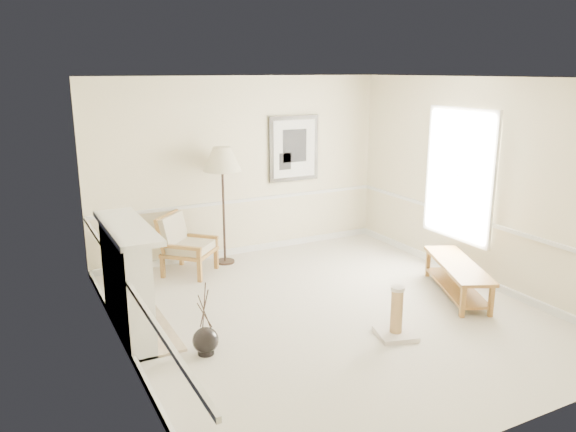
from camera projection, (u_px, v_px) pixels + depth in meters
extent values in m
plane|color=silver|center=(328.00, 313.00, 7.12)|extent=(5.50, 5.50, 0.00)
cube|color=beige|center=(241.00, 167.00, 9.11)|extent=(5.00, 0.04, 2.90)
cube|color=beige|center=(516.00, 272.00, 4.39)|extent=(5.00, 0.04, 2.90)
cube|color=beige|center=(119.00, 228.00, 5.63)|extent=(0.04, 5.50, 2.90)
cube|color=beige|center=(482.00, 183.00, 7.87)|extent=(0.04, 5.50, 2.90)
cube|color=white|center=(333.00, 78.00, 6.39)|extent=(5.00, 5.50, 0.04)
cube|color=white|center=(244.00, 250.00, 9.45)|extent=(4.95, 0.04, 0.10)
cube|color=white|center=(243.00, 201.00, 9.23)|extent=(4.95, 0.04, 0.05)
cube|color=white|center=(460.00, 175.00, 8.19)|extent=(0.03, 1.20, 1.80)
cube|color=white|center=(459.00, 175.00, 8.18)|extent=(0.05, 1.34, 1.94)
cube|color=black|center=(294.00, 149.00, 9.45)|extent=(0.92, 0.04, 1.10)
cube|color=white|center=(294.00, 149.00, 9.43)|extent=(0.78, 0.01, 0.96)
cube|color=black|center=(295.00, 146.00, 9.41)|extent=(0.45, 0.01, 0.55)
cube|color=white|center=(126.00, 283.00, 6.42)|extent=(0.28, 1.50, 1.25)
cube|color=white|center=(126.00, 227.00, 6.28)|extent=(0.46, 1.64, 0.06)
cube|color=#C6B28E|center=(139.00, 287.00, 6.50)|extent=(0.02, 1.05, 0.95)
cube|color=black|center=(141.00, 297.00, 6.54)|extent=(0.02, 0.62, 0.58)
cube|color=#AF8E3A|center=(143.00, 317.00, 6.61)|extent=(0.01, 0.66, 0.05)
cube|color=#C6B28E|center=(144.00, 329.00, 6.65)|extent=(0.60, 1.50, 0.03)
sphere|color=black|center=(206.00, 340.00, 6.04)|extent=(0.28, 0.28, 0.28)
cylinder|color=black|center=(206.00, 350.00, 6.08)|extent=(0.18, 0.18, 0.08)
cylinder|color=black|center=(204.00, 308.00, 5.95)|extent=(0.09, 0.10, 0.45)
cylinder|color=black|center=(204.00, 312.00, 5.96)|extent=(0.11, 0.12, 0.37)
cylinder|color=black|center=(204.00, 305.00, 5.94)|extent=(0.05, 0.05, 0.53)
cube|color=olive|center=(200.00, 270.00, 8.10)|extent=(0.08, 0.08, 0.37)
cube|color=olive|center=(163.00, 266.00, 8.27)|extent=(0.08, 0.08, 0.37)
cube|color=olive|center=(216.00, 257.00, 8.66)|extent=(0.08, 0.08, 0.37)
cube|color=olive|center=(181.00, 254.00, 8.82)|extent=(0.08, 0.08, 0.37)
cube|color=olive|center=(190.00, 252.00, 8.42)|extent=(0.95, 0.95, 0.05)
cube|color=olive|center=(170.00, 231.00, 8.43)|extent=(0.58, 0.59, 0.53)
cube|color=olive|center=(180.00, 247.00, 8.11)|extent=(0.52, 0.51, 0.05)
cube|color=olive|center=(198.00, 236.00, 8.66)|extent=(0.52, 0.51, 0.05)
cube|color=white|center=(189.00, 246.00, 8.40)|extent=(0.87, 0.87, 0.12)
cube|color=white|center=(173.00, 230.00, 8.41)|extent=(0.56, 0.57, 0.47)
cylinder|color=black|center=(225.00, 261.00, 8.97)|extent=(0.30, 0.30, 0.03)
cylinder|color=black|center=(224.00, 210.00, 8.75)|extent=(0.04, 0.04, 1.67)
cone|color=beige|center=(222.00, 159.00, 8.55)|extent=(0.68, 0.68, 0.37)
cube|color=olive|center=(458.00, 265.00, 7.59)|extent=(1.08, 1.63, 0.05)
cube|color=olive|center=(456.00, 287.00, 7.67)|extent=(0.97, 1.50, 0.03)
cube|color=olive|center=(463.00, 302.00, 6.94)|extent=(0.07, 0.07, 0.41)
cube|color=olive|center=(491.00, 301.00, 6.96)|extent=(0.07, 0.07, 0.41)
cube|color=olive|center=(428.00, 263.00, 8.33)|extent=(0.07, 0.07, 0.41)
cube|color=olive|center=(452.00, 263.00, 8.35)|extent=(0.07, 0.07, 0.41)
cube|color=beige|center=(395.00, 334.00, 6.49)|extent=(0.53, 0.53, 0.05)
cylinder|color=tan|center=(397.00, 311.00, 6.42)|extent=(0.14, 0.14, 0.51)
cylinder|color=beige|center=(398.00, 289.00, 6.35)|extent=(0.16, 0.16, 0.04)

